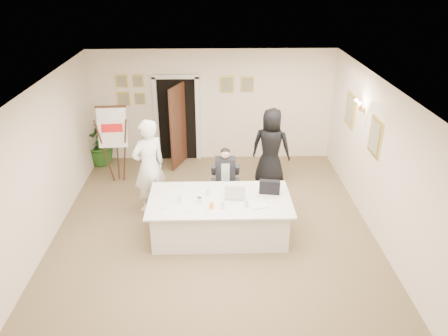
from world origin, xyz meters
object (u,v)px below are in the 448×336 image
standing_man (149,166)px  standing_woman (271,147)px  laptop (235,189)px  seated_man (225,177)px  conference_table (220,217)px  oj_glass (211,206)px  steel_jug (199,200)px  potted_palm (101,141)px  laptop_bag (270,187)px  flip_chart (115,148)px  paper_stack (258,206)px

standing_man → standing_woman: size_ratio=1.09×
standing_man → laptop: (1.66, -0.90, -0.06)m
seated_man → standing_man: standing_man is taller
standing_woman → laptop: size_ratio=4.74×
standing_woman → standing_man: bearing=41.9°
conference_table → oj_glass: (-0.15, -0.36, 0.45)m
standing_man → oj_glass: 1.84m
conference_table → steel_jug: size_ratio=23.52×
seated_man → potted_palm: 3.76m
conference_table → standing_man: bearing=144.5°
seated_man → laptop: 1.05m
seated_man → laptop_bag: seated_man is taller
conference_table → potted_palm: size_ratio=2.19×
flip_chart → laptop: 3.39m
standing_man → potted_palm: (-1.52, 2.31, -0.39)m
flip_chart → paper_stack: flip_chart is taller
conference_table → paper_stack: (0.67, -0.29, 0.40)m
conference_table → standing_woman: 2.47m
paper_stack → laptop: bearing=136.3°
flip_chart → paper_stack: 3.95m
laptop → laptop_bag: laptop is taller
conference_table → potted_palm: potted_palm is taller
potted_palm → flip_chart: bearing=-60.7°
potted_palm → steel_jug: (2.55, -3.45, 0.24)m
conference_table → laptop: laptop is taller
standing_woman → steel_jug: 2.73m
laptop_bag → conference_table: bearing=-160.3°
laptop_bag → oj_glass: laptop_bag is taller
paper_stack → steel_jug: steel_jug is taller
standing_man → steel_jug: bearing=95.6°
conference_table → paper_stack: size_ratio=9.13×
conference_table → standing_woman: standing_woman is taller
flip_chart → potted_palm: 1.21m
standing_woman → oj_glass: size_ratio=13.78×
standing_man → seated_man: bearing=147.4°
paper_stack → oj_glass: size_ratio=2.18×
flip_chart → seated_man: bearing=-25.5°
laptop_bag → oj_glass: (-1.07, -0.53, -0.07)m
paper_stack → potted_palm: bearing=134.9°
conference_table → standing_woman: bearing=60.6°
standing_woman → seated_man: bearing=62.3°
steel_jug → seated_man: bearing=68.2°
standing_woman → conference_table: bearing=79.2°
standing_woman → laptop_bag: standing_woman is taller
flip_chart → steel_jug: bearing=-50.8°
conference_table → steel_jug: (-0.36, -0.14, 0.44)m
steel_jug → paper_stack: bearing=-8.2°
standing_woman → laptop: (-0.91, -2.01, 0.02)m
steel_jug → potted_palm: bearing=126.4°
oj_glass → potted_palm: bearing=127.0°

